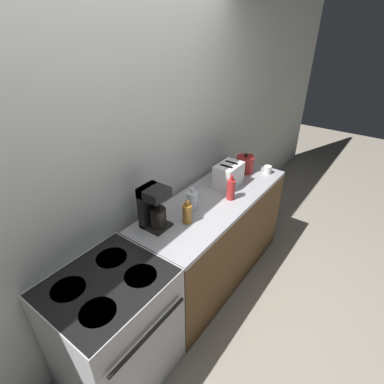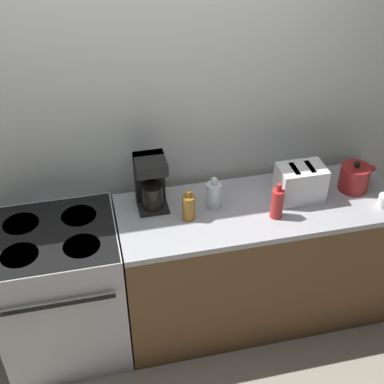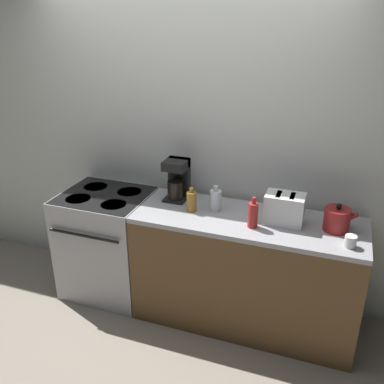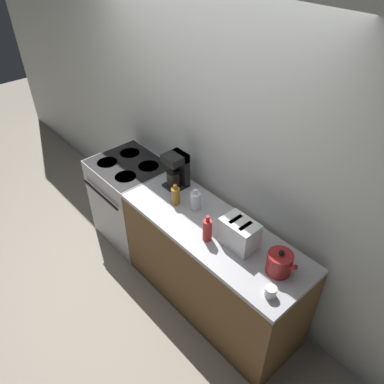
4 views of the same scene
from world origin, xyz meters
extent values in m
plane|color=gray|center=(0.00, 0.00, 0.00)|extent=(12.00, 12.00, 0.00)
cube|color=silver|center=(0.00, 0.68, 1.30)|extent=(8.00, 0.05, 2.60)
cube|color=#B7B7BC|center=(-0.61, 0.31, 0.45)|extent=(0.71, 0.63, 0.91)
cube|color=black|center=(-0.61, 0.31, 0.90)|extent=(0.70, 0.62, 0.02)
cylinder|color=black|center=(-0.77, 0.18, 0.90)|extent=(0.20, 0.20, 0.01)
cylinder|color=black|center=(-0.45, 0.18, 0.90)|extent=(0.20, 0.20, 0.01)
cylinder|color=black|center=(-0.77, 0.45, 0.90)|extent=(0.20, 0.20, 0.01)
cylinder|color=black|center=(-0.45, 0.45, 0.90)|extent=(0.20, 0.20, 0.01)
cylinder|color=black|center=(-0.61, -0.03, 0.71)|extent=(0.61, 0.02, 0.02)
cube|color=brown|center=(0.59, 0.30, 0.43)|extent=(1.67, 0.60, 0.87)
cube|color=#A3A3A8|center=(0.59, 0.30, 0.89)|extent=(1.67, 0.60, 0.04)
cylinder|color=maroon|center=(1.20, 0.34, 0.99)|extent=(0.18, 0.18, 0.16)
sphere|color=black|center=(1.20, 0.34, 1.08)|extent=(0.04, 0.04, 0.04)
cylinder|color=maroon|center=(1.28, 0.34, 1.02)|extent=(0.10, 0.04, 0.08)
cube|color=white|center=(0.84, 0.32, 1.01)|extent=(0.27, 0.18, 0.22)
cube|color=black|center=(0.79, 0.32, 1.12)|extent=(0.03, 0.13, 0.01)
cube|color=black|center=(0.89, 0.32, 1.12)|extent=(0.03, 0.13, 0.01)
cube|color=black|center=(-0.02, 0.44, 0.92)|extent=(0.17, 0.19, 0.02)
cube|color=black|center=(-0.02, 0.50, 1.07)|extent=(0.17, 0.06, 0.33)
cube|color=black|center=(-0.02, 0.44, 1.20)|extent=(0.17, 0.19, 0.07)
cylinder|color=black|center=(-0.02, 0.41, 1.00)|extent=(0.12, 0.12, 0.14)
cylinder|color=#B72828|center=(0.65, 0.19, 1.00)|extent=(0.07, 0.07, 0.18)
cylinder|color=#B72828|center=(0.65, 0.19, 1.11)|extent=(0.03, 0.03, 0.04)
cylinder|color=silver|center=(0.33, 0.36, 0.98)|extent=(0.09, 0.09, 0.16)
cylinder|color=silver|center=(0.33, 0.36, 1.08)|extent=(0.03, 0.03, 0.04)
cylinder|color=#9E6B23|center=(0.16, 0.28, 0.98)|extent=(0.07, 0.07, 0.15)
cylinder|color=#9E6B23|center=(0.16, 0.28, 1.07)|extent=(0.03, 0.03, 0.04)
camera|label=1|loc=(-1.32, -0.84, 2.26)|focal=28.00mm
camera|label=2|loc=(-0.35, -2.02, 2.82)|focal=50.00mm
camera|label=3|loc=(1.14, -2.43, 2.32)|focal=40.00mm
camera|label=4|loc=(2.08, -1.24, 2.91)|focal=35.00mm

